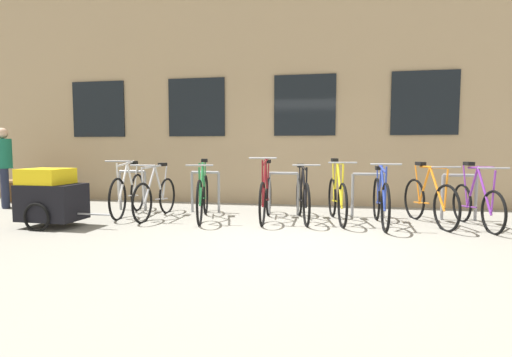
# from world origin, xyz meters

# --- Properties ---
(ground_plane) EXTENTS (42.00, 42.00, 0.00)m
(ground_plane) POSITION_xyz_m (0.00, 0.00, 0.00)
(ground_plane) COLOR gray
(storefront_building) EXTENTS (28.00, 6.19, 6.93)m
(storefront_building) POSITION_xyz_m (-0.00, 6.28, 3.46)
(storefront_building) COLOR tan
(storefront_building) RESTS_ON ground
(bike_rack) EXTENTS (6.58, 0.05, 0.80)m
(bike_rack) POSITION_xyz_m (-0.30, 1.90, 0.48)
(bike_rack) COLOR gray
(bike_rack) RESTS_ON ground
(bicycle_white) EXTENTS (0.44, 1.75, 1.04)m
(bicycle_white) POSITION_xyz_m (-3.13, 1.41, 0.40)
(bicycle_white) COLOR black
(bicycle_white) RESTS_ON ground
(bicycle_yellow) EXTENTS (0.44, 1.68, 1.07)m
(bicycle_yellow) POSITION_xyz_m (0.64, 1.44, 0.39)
(bicycle_yellow) COLOR black
(bicycle_yellow) RESTS_ON ground
(bicycle_green) EXTENTS (0.54, 1.79, 1.05)m
(bicycle_green) POSITION_xyz_m (-1.65, 1.27, 0.40)
(bicycle_green) COLOR black
(bicycle_green) RESTS_ON ground
(bicycle_orange) EXTENTS (0.55, 1.68, 1.02)m
(bicycle_orange) POSITION_xyz_m (2.10, 1.43, 0.39)
(bicycle_orange) COLOR black
(bicycle_orange) RESTS_ON ground
(bicycle_silver) EXTENTS (0.44, 1.67, 0.98)m
(bicycle_silver) POSITION_xyz_m (-2.52, 1.25, 0.37)
(bicycle_silver) COLOR black
(bicycle_silver) RESTS_ON ground
(bicycle_blue) EXTENTS (0.44, 1.74, 1.03)m
(bicycle_blue) POSITION_xyz_m (1.32, 1.24, 0.40)
(bicycle_blue) COLOR black
(bicycle_blue) RESTS_ON ground
(bicycle_maroon) EXTENTS (0.44, 1.71, 1.10)m
(bicycle_maroon) POSITION_xyz_m (-0.56, 1.38, 0.39)
(bicycle_maroon) COLOR black
(bicycle_maroon) RESTS_ON ground
(bicycle_black) EXTENTS (0.47, 1.68, 0.99)m
(bicycle_black) POSITION_xyz_m (0.07, 1.44, 0.38)
(bicycle_black) COLOR black
(bicycle_black) RESTS_ON ground
(bicycle_purple) EXTENTS (0.44, 1.60, 1.03)m
(bicycle_purple) POSITION_xyz_m (2.76, 1.33, 0.37)
(bicycle_purple) COLOR black
(bicycle_purple) RESTS_ON ground
(bike_trailer) EXTENTS (1.46, 0.71, 0.93)m
(bike_trailer) POSITION_xyz_m (-3.77, 0.19, 0.47)
(bike_trailer) COLOR black
(bike_trailer) RESTS_ON ground
(wooden_bench) EXTENTS (1.81, 0.40, 0.50)m
(wooden_bench) POSITION_xyz_m (-5.96, 2.48, 0.37)
(wooden_bench) COLOR olive
(wooden_bench) RESTS_ON ground
(person_by_bench) EXTENTS (0.32, 0.32, 1.64)m
(person_by_bench) POSITION_xyz_m (-6.03, 1.70, 0.94)
(person_by_bench) COLOR #1E2338
(person_by_bench) RESTS_ON ground
(backpack) EXTENTS (0.34, 0.30, 0.44)m
(backpack) POSITION_xyz_m (-4.55, 1.63, 0.22)
(backpack) COLOR #1E4C1E
(backpack) RESTS_ON ground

